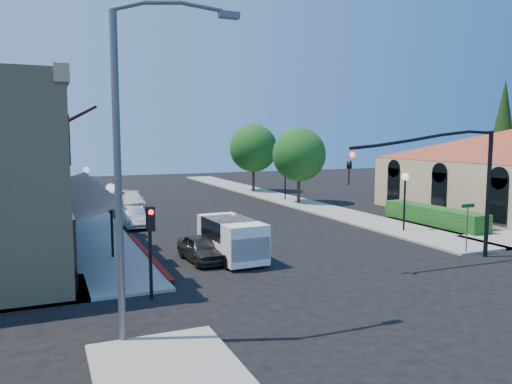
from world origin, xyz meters
name	(u,v)px	position (x,y,z in m)	size (l,w,h in m)	color
ground	(365,284)	(0.00, 0.00, 0.00)	(120.00, 120.00, 0.00)	black
sidewalk_left	(79,206)	(-8.75, 27.00, 0.06)	(3.50, 50.00, 0.12)	gray
sidewalk_right	(273,196)	(8.75, 27.00, 0.06)	(3.50, 50.00, 0.12)	gray
curb_red_strip	(147,256)	(-6.90, 8.00, 0.00)	(0.25, 10.00, 0.06)	maroon
hedge	(433,226)	(11.70, 9.00, 0.00)	(1.40, 8.00, 1.10)	#164C15
conifer_far	(503,130)	(28.00, 18.00, 6.36)	(3.20, 3.20, 11.00)	black
street_tree_a	(299,155)	(8.80, 22.00, 4.19)	(4.56, 4.56, 6.48)	black
street_tree_b	(253,148)	(8.80, 32.00, 4.54)	(4.94, 4.94, 7.02)	black
signal_mast_arm	(455,173)	(5.86, 1.50, 4.09)	(8.01, 0.39, 6.00)	black
secondary_signal	(151,235)	(-8.00, 1.41, 2.32)	(0.28, 0.42, 3.32)	black
cobra_streetlight	(131,154)	(-9.15, -2.00, 5.27)	(3.60, 0.25, 9.31)	#595B5E
street_name_sign	(467,220)	(7.50, 2.20, 1.70)	(0.80, 0.06, 2.50)	#595B5E
lamppost_left_near	(111,201)	(-8.50, 8.00, 2.74)	(0.44, 0.44, 3.57)	black
lamppost_left_far	(86,178)	(-8.50, 22.00, 2.74)	(0.44, 0.44, 3.57)	black
lamppost_right_near	(405,187)	(8.50, 8.00, 2.74)	(0.44, 0.44, 3.57)	black
lamppost_right_far	(285,170)	(8.50, 24.00, 2.74)	(0.44, 0.44, 3.57)	black
white_van	(232,237)	(-3.41, 5.64, 1.11)	(2.07, 4.40, 1.91)	white
parked_car_a	(201,248)	(-4.80, 6.00, 0.60)	(1.42, 3.53, 1.20)	#232325
parked_car_b	(133,217)	(-6.20, 16.17, 0.63)	(1.32, 3.80, 1.25)	#B3B5B8
parked_car_c	(132,200)	(-4.80, 25.00, 0.61)	(1.71, 4.20, 1.22)	white
parked_car_d	(125,196)	(-4.80, 28.73, 0.53)	(1.75, 3.80, 1.06)	silver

